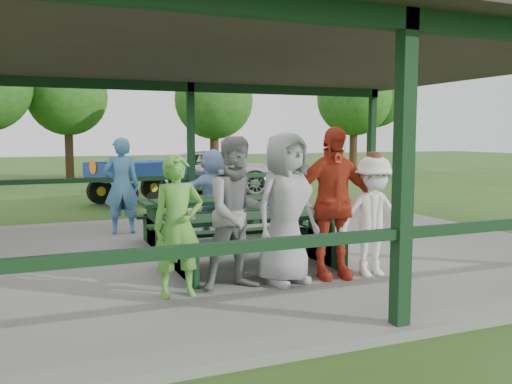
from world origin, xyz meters
name	(u,v)px	position (x,y,z in m)	size (l,w,h in m)	color
ground	(254,255)	(0.00, 0.00, 0.00)	(90.00, 90.00, 0.00)	#2E4D18
concrete_slab	(254,252)	(0.00, 0.00, 0.05)	(10.00, 8.00, 0.10)	slate
pavilion_structure	(254,56)	(0.00, 0.00, 3.17)	(10.60, 8.60, 3.24)	black
picnic_table_near	(255,235)	(-0.47, -1.20, 0.57)	(2.42, 1.39, 0.75)	black
picnic_table_far	(223,214)	(-0.26, 0.80, 0.58)	(2.82, 1.39, 0.75)	black
table_setting	(254,212)	(-0.48, -1.19, 0.88)	(2.48, 0.45, 0.10)	white
contestant_green	(178,226)	(-1.77, -2.07, 0.91)	(0.59, 0.39, 1.62)	#54A237
contestant_grey_left	(239,213)	(-1.02, -2.05, 1.01)	(0.89, 0.69, 1.83)	gray
contestant_grey_mid	(286,209)	(-0.40, -2.04, 1.04)	(0.92, 0.60, 1.88)	#939396
contestant_red	(332,203)	(0.27, -2.01, 1.08)	(1.14, 0.48, 1.95)	#B0301B
contestant_white_fedora	(373,216)	(0.82, -2.13, 0.89)	(1.06, 0.67, 1.63)	white
spectator_lblue	(212,191)	(-0.19, 1.65, 0.89)	(1.47, 0.47, 1.59)	#94B0E5
spectator_blue	(122,186)	(-1.77, 2.23, 1.00)	(0.66, 0.43, 1.80)	teal
spectator_grey	(296,186)	(1.56, 1.62, 0.93)	(0.81, 0.63, 1.66)	#969698
pickup_truck	(216,172)	(2.45, 9.57, 0.70)	(2.32, 5.04, 1.40)	silver
farm_trailer	(140,181)	(-0.53, 7.41, 0.64)	(3.68, 2.36, 1.29)	#1B3C99
tree_left	(67,96)	(-1.87, 17.11, 3.63)	(3.43, 3.43, 5.36)	#312113
tree_mid	(214,100)	(3.52, 13.08, 3.34)	(3.16, 3.16, 4.94)	#312113
tree_right	(354,99)	(10.47, 13.65, 3.61)	(3.42, 3.42, 5.34)	#312113
tree_far_right	(372,87)	(12.12, 14.72, 4.31)	(4.07, 4.07, 6.36)	#312113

